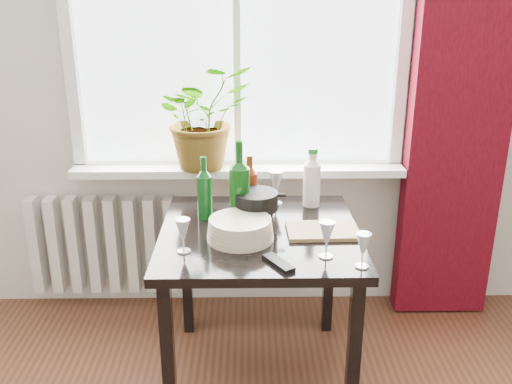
{
  "coord_description": "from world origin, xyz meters",
  "views": [
    {
      "loc": [
        0.05,
        -0.69,
        1.74
      ],
      "look_at": [
        0.09,
        1.55,
        0.92
      ],
      "focal_mm": 40.0,
      "sensor_mm": 36.0,
      "label": 1
    }
  ],
  "objects_px": {
    "bottle_amber": "(250,184)",
    "wineglass_back_center": "(276,187)",
    "wineglass_front_left": "(183,235)",
    "fondue_pot": "(256,208)",
    "table": "(259,250)",
    "potted_plant": "(203,117)",
    "cleaning_bottle": "(312,177)",
    "wineglass_far_right": "(363,250)",
    "tv_remote": "(279,263)",
    "radiator": "(104,245)",
    "wineglass_back_left": "(237,188)",
    "wineglass_front_right": "(327,239)",
    "wine_bottle_right": "(240,182)",
    "cutting_board": "(323,231)",
    "wine_bottle_left": "(204,188)",
    "plate_stack": "(240,229)"
  },
  "relations": [
    {
      "from": "wineglass_back_left",
      "to": "plate_stack",
      "type": "relative_size",
      "value": 0.67
    },
    {
      "from": "radiator",
      "to": "wineglass_far_right",
      "type": "height_order",
      "value": "wineglass_far_right"
    },
    {
      "from": "bottle_amber",
      "to": "fondue_pot",
      "type": "distance_m",
      "value": 0.15
    },
    {
      "from": "cleaning_bottle",
      "to": "fondue_pot",
      "type": "bearing_deg",
      "value": -140.09
    },
    {
      "from": "table",
      "to": "wineglass_front_right",
      "type": "distance_m",
      "value": 0.4
    },
    {
      "from": "radiator",
      "to": "wineglass_front_left",
      "type": "distance_m",
      "value": 1.09
    },
    {
      "from": "wine_bottle_right",
      "to": "tv_remote",
      "type": "distance_m",
      "value": 0.47
    },
    {
      "from": "potted_plant",
      "to": "wineglass_far_right",
      "type": "xyz_separation_m",
      "value": [
        0.65,
        -0.92,
        -0.3
      ]
    },
    {
      "from": "cleaning_bottle",
      "to": "wineglass_far_right",
      "type": "relative_size",
      "value": 2.04
    },
    {
      "from": "radiator",
      "to": "cutting_board",
      "type": "bearing_deg",
      "value": -30.31
    },
    {
      "from": "wine_bottle_right",
      "to": "wineglass_far_right",
      "type": "distance_m",
      "value": 0.64
    },
    {
      "from": "wineglass_back_left",
      "to": "wineglass_front_left",
      "type": "relative_size",
      "value": 1.3
    },
    {
      "from": "bottle_amber",
      "to": "plate_stack",
      "type": "relative_size",
      "value": 1.02
    },
    {
      "from": "wineglass_back_center",
      "to": "tv_remote",
      "type": "relative_size",
      "value": 1.07
    },
    {
      "from": "table",
      "to": "potted_plant",
      "type": "relative_size",
      "value": 1.6
    },
    {
      "from": "wine_bottle_left",
      "to": "wineglass_far_right",
      "type": "bearing_deg",
      "value": -38.26
    },
    {
      "from": "cleaning_bottle",
      "to": "wineglass_far_right",
      "type": "distance_m",
      "value": 0.65
    },
    {
      "from": "wineglass_front_right",
      "to": "plate_stack",
      "type": "height_order",
      "value": "wineglass_front_right"
    },
    {
      "from": "fondue_pot",
      "to": "wine_bottle_right",
      "type": "bearing_deg",
      "value": -176.52
    },
    {
      "from": "tv_remote",
      "to": "wineglass_front_right",
      "type": "bearing_deg",
      "value": -12.05
    },
    {
      "from": "fondue_pot",
      "to": "wineglass_back_center",
      "type": "bearing_deg",
      "value": 81.69
    },
    {
      "from": "wine_bottle_left",
      "to": "wineglass_back_center",
      "type": "height_order",
      "value": "wine_bottle_left"
    },
    {
      "from": "radiator",
      "to": "fondue_pot",
      "type": "relative_size",
      "value": 3.64
    },
    {
      "from": "potted_plant",
      "to": "cleaning_bottle",
      "type": "bearing_deg",
      "value": -28.49
    },
    {
      "from": "potted_plant",
      "to": "wine_bottle_right",
      "type": "bearing_deg",
      "value": -69.32
    },
    {
      "from": "tv_remote",
      "to": "bottle_amber",
      "type": "bearing_deg",
      "value": 70.24
    },
    {
      "from": "wineglass_front_left",
      "to": "bottle_amber",
      "type": "bearing_deg",
      "value": 56.76
    },
    {
      "from": "wine_bottle_right",
      "to": "cutting_board",
      "type": "height_order",
      "value": "wine_bottle_right"
    },
    {
      "from": "potted_plant",
      "to": "wine_bottle_left",
      "type": "xyz_separation_m",
      "value": [
        0.03,
        -0.43,
        -0.23
      ]
    },
    {
      "from": "wine_bottle_right",
      "to": "wineglass_back_left",
      "type": "height_order",
      "value": "wine_bottle_right"
    },
    {
      "from": "radiator",
      "to": "wineglass_back_left",
      "type": "height_order",
      "value": "wineglass_back_left"
    },
    {
      "from": "wineglass_back_left",
      "to": "radiator",
      "type": "bearing_deg",
      "value": 154.93
    },
    {
      "from": "fondue_pot",
      "to": "wineglass_front_left",
      "type": "bearing_deg",
      "value": -123.17
    },
    {
      "from": "wineglass_back_center",
      "to": "plate_stack",
      "type": "height_order",
      "value": "wineglass_back_center"
    },
    {
      "from": "wineglass_back_center",
      "to": "wineglass_front_left",
      "type": "bearing_deg",
      "value": -126.72
    },
    {
      "from": "cleaning_bottle",
      "to": "wineglass_front_right",
      "type": "xyz_separation_m",
      "value": [
        -0.0,
        -0.55,
        -0.07
      ]
    },
    {
      "from": "cutting_board",
      "to": "wineglass_far_right",
      "type": "bearing_deg",
      "value": -71.33
    },
    {
      "from": "wineglass_front_left",
      "to": "fondue_pot",
      "type": "bearing_deg",
      "value": 43.48
    },
    {
      "from": "cleaning_bottle",
      "to": "wineglass_front_right",
      "type": "height_order",
      "value": "cleaning_bottle"
    },
    {
      "from": "potted_plant",
      "to": "wineglass_front_left",
      "type": "xyz_separation_m",
      "value": [
        -0.03,
        -0.78,
        -0.3
      ]
    },
    {
      "from": "table",
      "to": "wineglass_front_right",
      "type": "height_order",
      "value": "wineglass_front_right"
    },
    {
      "from": "bottle_amber",
      "to": "wineglass_back_center",
      "type": "bearing_deg",
      "value": 43.54
    },
    {
      "from": "wine_bottle_right",
      "to": "wineglass_front_right",
      "type": "distance_m",
      "value": 0.49
    },
    {
      "from": "radiator",
      "to": "wineglass_back_left",
      "type": "bearing_deg",
      "value": -25.07
    },
    {
      "from": "wineglass_front_right",
      "to": "tv_remote",
      "type": "distance_m",
      "value": 0.21
    },
    {
      "from": "bottle_amber",
      "to": "cutting_board",
      "type": "relative_size",
      "value": 0.93
    },
    {
      "from": "potted_plant",
      "to": "cutting_board",
      "type": "height_order",
      "value": "potted_plant"
    },
    {
      "from": "table",
      "to": "wine_bottle_left",
      "type": "relative_size",
      "value": 2.94
    },
    {
      "from": "cutting_board",
      "to": "wineglass_front_right",
      "type": "bearing_deg",
      "value": -94.17
    },
    {
      "from": "fondue_pot",
      "to": "tv_remote",
      "type": "bearing_deg",
      "value": -65.5
    }
  ]
}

